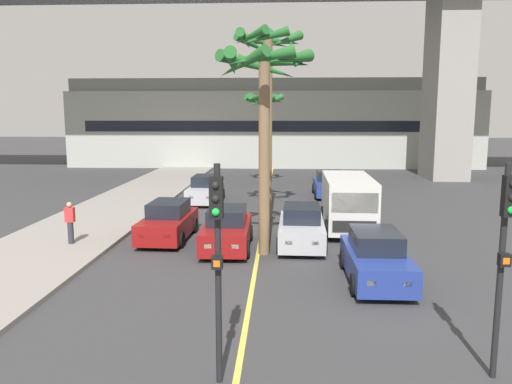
{
  "coord_description": "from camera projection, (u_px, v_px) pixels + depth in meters",
  "views": [
    {
      "loc": [
        0.84,
        -2.51,
        5.07
      ],
      "look_at": [
        0.0,
        14.0,
        2.52
      ],
      "focal_mm": 35.34,
      "sensor_mm": 36.0,
      "label": 1
    }
  ],
  "objects": [
    {
      "name": "pedestrian_near_crosswalk",
      "position": [
        70.0,
        222.0,
        19.25
      ],
      "size": [
        0.34,
        0.22,
        1.62
      ],
      "color": "#2D2D38",
      "rests_on": "sidewalk_left"
    },
    {
      "name": "pier_building_backdrop",
      "position": [
        273.0,
        124.0,
        50.66
      ],
      "size": [
        39.44,
        8.04,
        8.42
      ],
      "color": "#ADB2A8",
      "rests_on": "ground"
    },
    {
      "name": "palm_tree_near_median",
      "position": [
        263.0,
        113.0,
        35.28
      ],
      "size": [
        2.96,
        2.95,
        6.6
      ],
      "color": "brown",
      "rests_on": "ground"
    },
    {
      "name": "car_queue_fourth",
      "position": [
        168.0,
        222.0,
        20.55
      ],
      "size": [
        1.93,
        4.15,
        1.56
      ],
      "color": "maroon",
      "rests_on": "ground"
    },
    {
      "name": "car_queue_second",
      "position": [
        227.0,
        230.0,
        19.13
      ],
      "size": [
        1.89,
        4.13,
        1.56
      ],
      "color": "maroon",
      "rests_on": "ground"
    },
    {
      "name": "traffic_light_median_near",
      "position": [
        217.0,
        245.0,
        9.17
      ],
      "size": [
        0.24,
        0.37,
        4.2
      ],
      "color": "black",
      "rests_on": "ground"
    },
    {
      "name": "palm_tree_far_median",
      "position": [
        268.0,
        70.0,
        23.48
      ],
      "size": [
        3.38,
        3.37,
        9.01
      ],
      "color": "brown",
      "rests_on": "ground"
    },
    {
      "name": "palm_tree_mid_median",
      "position": [
        265.0,
        86.0,
        17.54
      ],
      "size": [
        3.49,
        3.47,
        7.39
      ],
      "color": "brown",
      "rests_on": "ground"
    },
    {
      "name": "car_queue_sixth",
      "position": [
        328.0,
        185.0,
        31.43
      ],
      "size": [
        1.85,
        4.11,
        1.56
      ],
      "color": "navy",
      "rests_on": "ground"
    },
    {
      "name": "car_queue_front",
      "position": [
        206.0,
        190.0,
        29.16
      ],
      "size": [
        1.87,
        4.12,
        1.56
      ],
      "color": "#B7BABF",
      "rests_on": "ground"
    },
    {
      "name": "car_queue_third",
      "position": [
        302.0,
        227.0,
        19.56
      ],
      "size": [
        1.93,
        4.15,
        1.56
      ],
      "color": "#B7BABF",
      "rests_on": "ground"
    },
    {
      "name": "traffic_light_right_far_corner",
      "position": [
        504.0,
        243.0,
        9.34
      ],
      "size": [
        0.24,
        0.37,
        4.2
      ],
      "color": "black",
      "rests_on": "ground"
    },
    {
      "name": "sidewalk_left",
      "position": [
        52.0,
        245.0,
        19.47
      ],
      "size": [
        4.8,
        80.0,
        0.15
      ],
      "primitive_type": "cube",
      "color": "gray",
      "rests_on": "ground"
    },
    {
      "name": "delivery_van",
      "position": [
        348.0,
        201.0,
        22.15
      ],
      "size": [
        2.26,
        5.3,
        2.36
      ],
      "color": "silver",
      "rests_on": "ground"
    },
    {
      "name": "lane_stripe_center",
      "position": [
        265.0,
        210.0,
        26.98
      ],
      "size": [
        0.14,
        56.0,
        0.01
      ],
      "primitive_type": "cube",
      "color": "#DBCC4C",
      "rests_on": "ground"
    },
    {
      "name": "traffic_light_median_far",
      "position": [
        264.0,
        158.0,
        27.29
      ],
      "size": [
        0.24,
        0.37,
        4.2
      ],
      "color": "black",
      "rests_on": "ground"
    },
    {
      "name": "car_queue_fifth",
      "position": [
        376.0,
        258.0,
        15.36
      ],
      "size": [
        1.84,
        4.1,
        1.56
      ],
      "color": "navy",
      "rests_on": "ground"
    }
  ]
}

